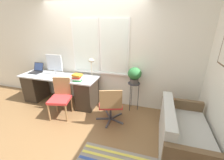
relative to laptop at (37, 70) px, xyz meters
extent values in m
plane|color=brown|center=(1.57, -0.41, -0.80)|extent=(14.00, 14.00, 0.00)
cube|color=white|center=(1.57, 0.31, 0.55)|extent=(9.00, 0.06, 2.70)
cube|color=white|center=(1.39, 0.27, 0.67)|extent=(0.71, 0.02, 1.31)
cube|color=white|center=(1.39, 0.26, 0.67)|extent=(0.64, 0.01, 1.24)
cube|color=white|center=(2.11, 0.27, 0.67)|extent=(0.71, 0.02, 1.31)
cube|color=white|center=(2.11, 0.26, 0.67)|extent=(0.64, 0.01, 1.24)
cube|color=white|center=(1.75, 0.28, 0.03)|extent=(1.49, 0.11, 0.04)
cube|color=white|center=(4.13, -0.41, 0.55)|extent=(0.06, 9.00, 2.70)
cube|color=#B2B7BC|center=(0.74, -0.09, -0.07)|extent=(2.04, 0.64, 0.03)
cube|color=#33281E|center=(-0.04, -0.09, -0.44)|extent=(0.40, 0.56, 0.72)
cube|color=#33281E|center=(1.52, -0.09, -0.44)|extent=(0.40, 0.56, 0.72)
cube|color=black|center=(0.00, -0.06, -0.04)|extent=(0.30, 0.23, 0.02)
cube|color=black|center=(0.00, 0.10, 0.07)|extent=(0.30, 0.09, 0.22)
cube|color=navy|center=(0.00, 0.09, 0.08)|extent=(0.27, 0.07, 0.19)
cylinder|color=silver|center=(0.60, 0.01, -0.04)|extent=(0.21, 0.21, 0.02)
cylinder|color=silver|center=(0.60, 0.01, 0.01)|extent=(0.05, 0.05, 0.10)
cube|color=silver|center=(0.60, 0.01, 0.26)|extent=(0.45, 0.02, 0.41)
cube|color=silver|center=(0.60, 0.00, 0.26)|extent=(0.42, 0.01, 0.39)
cube|color=silver|center=(0.59, -0.27, -0.04)|extent=(0.44, 0.11, 0.02)
ellipsoid|color=silver|center=(0.88, -0.27, -0.03)|extent=(0.04, 0.07, 0.04)
cylinder|color=#BCB299|center=(1.62, 0.03, -0.05)|extent=(0.15, 0.15, 0.01)
cylinder|color=#BCB299|center=(1.62, 0.03, 0.16)|extent=(0.02, 0.02, 0.40)
ellipsoid|color=#BCB299|center=(1.62, 0.03, 0.38)|extent=(0.14, 0.14, 0.09)
cube|color=green|center=(1.38, -0.27, -0.03)|extent=(0.21, 0.13, 0.04)
cube|color=white|center=(1.38, -0.26, 0.00)|extent=(0.19, 0.16, 0.02)
cube|color=red|center=(1.36, -0.26, 0.03)|extent=(0.20, 0.14, 0.04)
cube|color=olive|center=(1.36, -0.28, 0.06)|extent=(0.19, 0.15, 0.02)
cube|color=orange|center=(1.38, -0.25, 0.09)|extent=(0.24, 0.20, 0.04)
cylinder|color=olive|center=(0.98, -0.88, -0.59)|extent=(0.04, 0.04, 0.42)
cylinder|color=olive|center=(1.35, -0.80, -0.59)|extent=(0.04, 0.04, 0.42)
cylinder|color=olive|center=(0.89, -0.51, -0.59)|extent=(0.04, 0.04, 0.42)
cylinder|color=olive|center=(1.27, -0.42, -0.59)|extent=(0.04, 0.04, 0.42)
cube|color=red|center=(1.12, -0.65, -0.38)|extent=(0.52, 0.50, 0.06)
cube|color=olive|center=(1.07, -0.44, -0.14)|extent=(0.39, 0.12, 0.42)
cube|color=#47474C|center=(2.09, -0.50, -0.79)|extent=(0.32, 0.14, 0.03)
cube|color=#47474C|center=(2.24, -0.61, -0.79)|extent=(0.04, 0.32, 0.03)
cube|color=#47474C|center=(2.40, -0.50, -0.79)|extent=(0.32, 0.13, 0.03)
cube|color=#47474C|center=(2.34, -0.32, -0.79)|extent=(0.22, 0.28, 0.03)
cube|color=#47474C|center=(2.15, -0.32, -0.79)|extent=(0.22, 0.28, 0.03)
cylinder|color=#333338|center=(2.24, -0.45, -0.60)|extent=(0.04, 0.04, 0.35)
cube|color=red|center=(2.24, -0.45, -0.39)|extent=(0.60, 0.58, 0.06)
cube|color=olive|center=(2.32, -0.68, -0.17)|extent=(0.43, 0.17, 0.39)
cube|color=beige|center=(3.66, -0.90, -0.59)|extent=(0.76, 1.19, 0.42)
cube|color=beige|center=(3.36, -0.90, -0.20)|extent=(0.16, 1.19, 0.35)
cube|color=brown|center=(3.66, -0.26, -0.49)|extent=(0.76, 0.09, 0.61)
cylinder|color=#333338|center=(2.65, 0.10, -0.11)|extent=(0.28, 0.28, 0.02)
cylinder|color=#333338|center=(2.76, 0.10, -0.46)|extent=(0.01, 0.01, 0.68)
cylinder|color=#333338|center=(2.59, 0.21, -0.46)|extent=(0.01, 0.01, 0.68)
cylinder|color=#333338|center=(2.59, 0.00, -0.46)|extent=(0.01, 0.01, 0.68)
cylinder|color=#514C47|center=(2.65, 0.10, -0.05)|extent=(0.20, 0.20, 0.10)
ellipsoid|color=#2D7038|center=(2.65, 0.10, 0.14)|extent=(0.31, 0.31, 0.28)
cube|color=#DBCC4C|center=(2.81, -1.31, -0.79)|extent=(1.53, 0.05, 0.00)
camera|label=1|loc=(3.07, -3.12, 1.25)|focal=24.00mm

